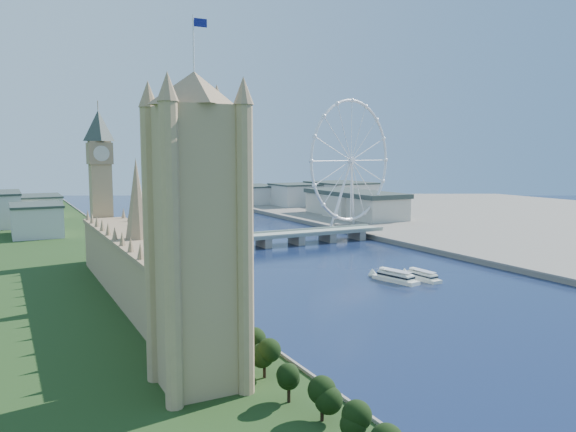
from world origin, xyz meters
TOP-DOWN VIEW (x-y plane):
  - tree_row at (-113.00, 50.00)m, footprint 7.59×167.59m
  - victoria_tower at (-135.00, 55.00)m, footprint 28.16×28.16m
  - parliament_range at (-128.00, 170.00)m, footprint 24.00×200.00m
  - big_ben at (-128.00, 278.00)m, footprint 20.02×20.02m
  - westminster_bridge at (0.00, 300.00)m, footprint 220.00×22.00m
  - london_eye at (119.98, 355.08)m, footprint 113.60×39.12m
  - county_hall at (175.00, 430.00)m, footprint 54.00×144.00m
  - city_skyline at (39.22, 560.08)m, footprint 505.00×280.00m
  - tour_boat_near at (17.13, 152.06)m, footprint 15.49×33.52m
  - tour_boat_far at (34.02, 148.16)m, footprint 8.88×28.98m

SIDE VIEW (x-z plane):
  - county_hall at x=175.00m, z-range -17.50..17.50m
  - tour_boat_near at x=17.13m, z-range -3.60..3.60m
  - tour_boat_far at x=34.02m, z-range -3.16..3.16m
  - westminster_bridge at x=0.00m, z-range 1.88..11.38m
  - tree_row at x=-113.00m, z-range -0.79..19.72m
  - city_skyline at x=39.22m, z-range 0.96..32.96m
  - parliament_range at x=-128.00m, z-range -16.52..53.48m
  - victoria_tower at x=-135.00m, z-range -1.51..110.49m
  - big_ben at x=-128.00m, z-range 11.57..121.57m
  - london_eye at x=119.98m, z-range 5.37..129.67m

